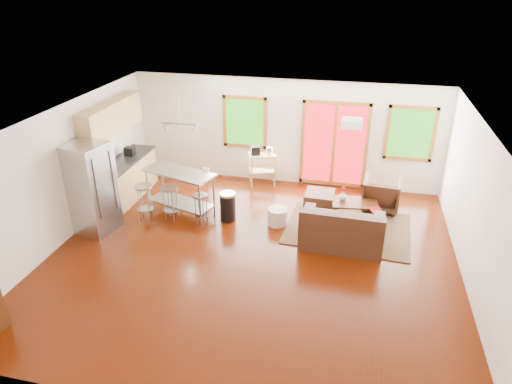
% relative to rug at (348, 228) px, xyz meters
% --- Properties ---
extents(floor, '(7.50, 7.00, 0.02)m').
position_rel_rug_xyz_m(floor, '(-1.71, -1.41, -0.02)').
color(floor, '#360E00').
rests_on(floor, ground).
extents(ceiling, '(7.50, 7.00, 0.02)m').
position_rel_rug_xyz_m(ceiling, '(-1.71, -1.41, 2.60)').
color(ceiling, white).
rests_on(ceiling, ground).
extents(back_wall, '(7.50, 0.02, 2.60)m').
position_rel_rug_xyz_m(back_wall, '(-1.71, 2.10, 1.29)').
color(back_wall, white).
rests_on(back_wall, ground).
extents(left_wall, '(0.02, 7.00, 2.60)m').
position_rel_rug_xyz_m(left_wall, '(-5.47, -1.41, 1.29)').
color(left_wall, white).
rests_on(left_wall, ground).
extents(right_wall, '(0.02, 7.00, 2.60)m').
position_rel_rug_xyz_m(right_wall, '(2.05, -1.41, 1.29)').
color(right_wall, white).
rests_on(right_wall, ground).
extents(front_wall, '(7.50, 0.02, 2.60)m').
position_rel_rug_xyz_m(front_wall, '(-1.71, -4.92, 1.29)').
color(front_wall, white).
rests_on(front_wall, ground).
extents(window_left, '(1.10, 0.05, 1.30)m').
position_rel_rug_xyz_m(window_left, '(-2.71, 2.05, 1.49)').
color(window_left, '#1D5712').
rests_on(window_left, back_wall).
extents(french_doors, '(1.60, 0.05, 2.10)m').
position_rel_rug_xyz_m(french_doors, '(-0.51, 2.05, 1.09)').
color(french_doors, '#B40B17').
rests_on(french_doors, back_wall).
extents(window_right, '(1.10, 0.05, 1.30)m').
position_rel_rug_xyz_m(window_right, '(1.19, 2.05, 1.49)').
color(window_right, '#1D5712').
rests_on(window_right, back_wall).
extents(rug, '(2.62, 2.08, 0.02)m').
position_rel_rug_xyz_m(rug, '(0.00, 0.00, 0.00)').
color(rug, '#435835').
rests_on(rug, floor).
extents(loveseat, '(1.60, 0.94, 0.84)m').
position_rel_rug_xyz_m(loveseat, '(-0.12, -0.67, 0.32)').
color(loveseat, black).
rests_on(loveseat, floor).
extents(coffee_table, '(1.04, 0.70, 0.39)m').
position_rel_rug_xyz_m(coffee_table, '(0.10, 0.52, 0.32)').
color(coffee_table, '#361909').
rests_on(coffee_table, floor).
extents(armchair, '(0.86, 0.81, 0.82)m').
position_rel_rug_xyz_m(armchair, '(0.65, 1.09, 0.40)').
color(armchair, black).
rests_on(armchair, floor).
extents(ottoman, '(0.66, 0.66, 0.42)m').
position_rel_rug_xyz_m(ottoman, '(-0.68, 0.73, 0.20)').
color(ottoman, black).
rests_on(ottoman, floor).
extents(pouf, '(0.49, 0.49, 0.36)m').
position_rel_rug_xyz_m(pouf, '(-1.47, -0.12, 0.17)').
color(pouf, beige).
rests_on(pouf, floor).
extents(vase, '(0.23, 0.24, 0.30)m').
position_rel_rug_xyz_m(vase, '(-0.16, 0.55, 0.50)').
color(vase, silver).
rests_on(vase, coffee_table).
extents(book, '(0.22, 0.10, 0.30)m').
position_rel_rug_xyz_m(book, '(0.42, 0.13, 0.54)').
color(book, maroon).
rests_on(book, coffee_table).
extents(cabinets, '(0.64, 2.24, 2.30)m').
position_rel_rug_xyz_m(cabinets, '(-5.20, 0.29, 0.92)').
color(cabinets, tan).
rests_on(cabinets, floor).
extents(refrigerator, '(0.90, 0.88, 1.88)m').
position_rel_rug_xyz_m(refrigerator, '(-5.05, -1.17, 0.93)').
color(refrigerator, '#B7BABC').
rests_on(refrigerator, floor).
extents(island, '(1.70, 1.09, 1.00)m').
position_rel_rug_xyz_m(island, '(-3.63, -0.11, 0.68)').
color(island, '#B7BABC').
rests_on(island, floor).
extents(cup, '(0.14, 0.12, 0.13)m').
position_rel_rug_xyz_m(cup, '(-3.09, 0.10, 1.00)').
color(cup, white).
rests_on(cup, island).
extents(bar_stool_a, '(0.44, 0.44, 0.78)m').
position_rel_rug_xyz_m(bar_stool_a, '(-4.28, -0.51, 0.57)').
color(bar_stool_a, '#B7BABC').
rests_on(bar_stool_a, floor).
extents(bar_stool_b, '(0.39, 0.39, 0.76)m').
position_rel_rug_xyz_m(bar_stool_b, '(-3.73, -0.42, 0.55)').
color(bar_stool_b, '#B7BABC').
rests_on(bar_stool_b, floor).
extents(bar_stool_c, '(0.34, 0.34, 0.68)m').
position_rel_rug_xyz_m(bar_stool_c, '(-3.05, -0.45, 0.49)').
color(bar_stool_c, '#B7BABC').
rests_on(bar_stool_c, floor).
extents(trash_can, '(0.45, 0.45, 0.63)m').
position_rel_rug_xyz_m(trash_can, '(-2.55, -0.16, 0.31)').
color(trash_can, black).
rests_on(trash_can, floor).
extents(kitchen_cart, '(0.77, 0.62, 1.02)m').
position_rel_rug_xyz_m(kitchen_cart, '(-2.23, 1.77, 0.68)').
color(kitchen_cart, tan).
rests_on(kitchen_cart, floor).
extents(ceiling_flush, '(0.35, 0.35, 0.12)m').
position_rel_rug_xyz_m(ceiling_flush, '(-0.11, -0.81, 2.52)').
color(ceiling_flush, white).
rests_on(ceiling_flush, ceiling).
extents(pendant_light, '(0.80, 0.18, 0.79)m').
position_rel_rug_xyz_m(pendant_light, '(-3.61, 0.09, 1.89)').
color(pendant_light, gray).
rests_on(pendant_light, ceiling).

